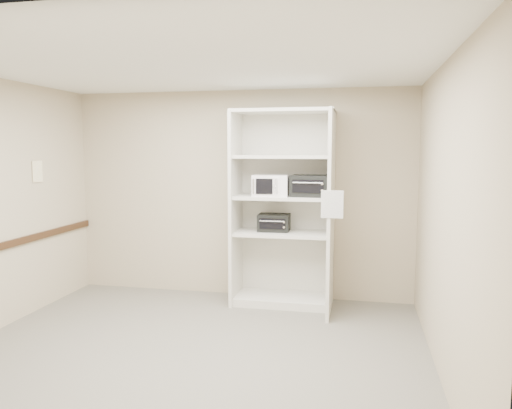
% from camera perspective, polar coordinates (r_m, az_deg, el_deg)
% --- Properties ---
extents(floor, '(4.50, 4.00, 0.01)m').
position_cam_1_polar(floor, '(5.03, -7.40, -16.44)').
color(floor, '#635F54').
rests_on(floor, ground).
extents(ceiling, '(4.50, 4.00, 0.01)m').
position_cam_1_polar(ceiling, '(4.70, -7.89, 15.57)').
color(ceiling, white).
extents(wall_back, '(4.50, 0.02, 2.70)m').
position_cam_1_polar(wall_back, '(6.58, -1.84, 1.18)').
color(wall_back, tan).
rests_on(wall_back, ground).
extents(wall_front, '(4.50, 0.02, 2.70)m').
position_cam_1_polar(wall_front, '(2.89, -21.00, -5.91)').
color(wall_front, tan).
rests_on(wall_front, ground).
extents(wall_right, '(0.02, 4.00, 2.70)m').
position_cam_1_polar(wall_right, '(4.47, 20.75, -1.69)').
color(wall_right, tan).
rests_on(wall_right, ground).
extents(shelving_unit, '(1.24, 0.92, 2.42)m').
position_cam_1_polar(shelving_unit, '(6.19, 3.51, -1.19)').
color(shelving_unit, beige).
rests_on(shelving_unit, floor).
extents(microwave, '(0.44, 0.34, 0.26)m').
position_cam_1_polar(microwave, '(6.12, 1.74, 2.20)').
color(microwave, white).
rests_on(microwave, shelving_unit).
extents(toaster_oven_upper, '(0.47, 0.36, 0.26)m').
position_cam_1_polar(toaster_oven_upper, '(6.09, 6.20, 2.14)').
color(toaster_oven_upper, black).
rests_on(toaster_oven_upper, shelving_unit).
extents(toaster_oven_lower, '(0.39, 0.30, 0.21)m').
position_cam_1_polar(toaster_oven_lower, '(6.26, 2.07, -2.07)').
color(toaster_oven_lower, black).
rests_on(toaster_oven_lower, shelving_unit).
extents(paper_sign, '(0.23, 0.02, 0.30)m').
position_cam_1_polar(paper_sign, '(5.48, 8.70, 0.01)').
color(paper_sign, white).
rests_on(paper_sign, shelving_unit).
extents(wall_poster, '(0.01, 0.18, 0.26)m').
position_cam_1_polar(wall_poster, '(6.53, -23.71, 3.48)').
color(wall_poster, white).
rests_on(wall_poster, wall_left).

